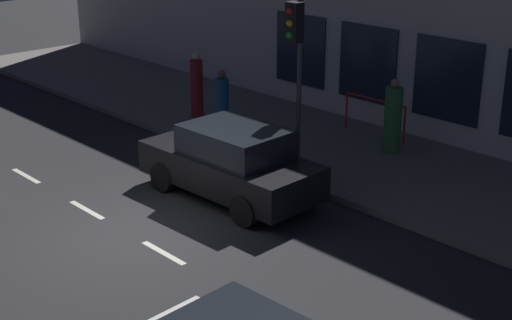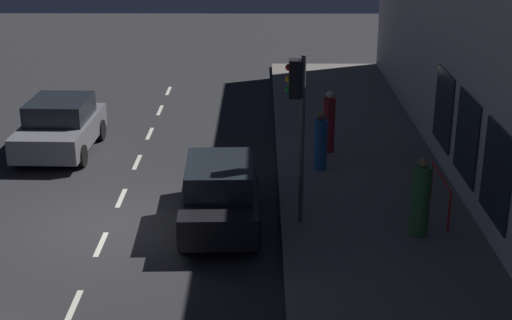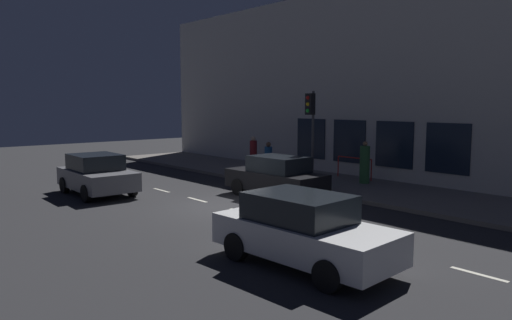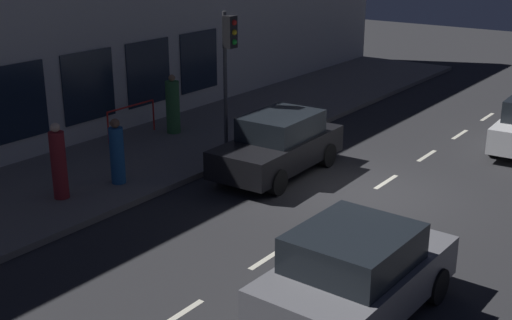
{
  "view_description": "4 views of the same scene",
  "coord_description": "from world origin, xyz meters",
  "px_view_note": "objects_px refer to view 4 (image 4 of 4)",
  "views": [
    {
      "loc": [
        -7.04,
        -10.88,
        6.24
      ],
      "look_at": [
        2.58,
        -0.69,
        1.05
      ],
      "focal_mm": 52.38,
      "sensor_mm": 36.0,
      "label": 1
    },
    {
      "loc": [
        3.52,
        -15.98,
        7.54
      ],
      "look_at": [
        3.42,
        1.08,
        1.23
      ],
      "focal_mm": 53.06,
      "sensor_mm": 36.0,
      "label": 2
    },
    {
      "loc": [
        -9.89,
        -13.03,
        3.55
      ],
      "look_at": [
        1.67,
        0.2,
        1.48
      ],
      "focal_mm": 33.71,
      "sensor_mm": 36.0,
      "label": 3
    },
    {
      "loc": [
        -6.86,
        14.03,
        6.09
      ],
      "look_at": [
        2.01,
        1.85,
        0.97
      ],
      "focal_mm": 47.86,
      "sensor_mm": 36.0,
      "label": 4
    }
  ],
  "objects_px": {
    "pedestrian_1": "(59,163)",
    "pedestrian_2": "(117,154)",
    "pedestrian_0": "(173,106)",
    "parked_car_1": "(356,273)",
    "traffic_light": "(229,51)",
    "parked_car_0": "(279,145)"
  },
  "relations": [
    {
      "from": "pedestrian_0",
      "to": "parked_car_1",
      "type": "bearing_deg",
      "value": -22.42
    },
    {
      "from": "traffic_light",
      "to": "pedestrian_1",
      "type": "distance_m",
      "value": 5.39
    },
    {
      "from": "pedestrian_1",
      "to": "pedestrian_2",
      "type": "bearing_deg",
      "value": -100.28
    },
    {
      "from": "parked_car_1",
      "to": "traffic_light",
      "type": "bearing_deg",
      "value": 143.78
    },
    {
      "from": "pedestrian_0",
      "to": "pedestrian_1",
      "type": "height_order",
      "value": "pedestrian_1"
    },
    {
      "from": "parked_car_0",
      "to": "pedestrian_2",
      "type": "xyz_separation_m",
      "value": [
        2.56,
        3.23,
        0.12
      ]
    },
    {
      "from": "pedestrian_1",
      "to": "pedestrian_2",
      "type": "distance_m",
      "value": 1.51
    },
    {
      "from": "traffic_light",
      "to": "pedestrian_1",
      "type": "xyz_separation_m",
      "value": [
        1.17,
        4.85,
        -2.05
      ]
    },
    {
      "from": "pedestrian_1",
      "to": "pedestrian_2",
      "type": "xyz_separation_m",
      "value": [
        -0.34,
        -1.47,
        -0.08
      ]
    },
    {
      "from": "parked_car_1",
      "to": "pedestrian_0",
      "type": "xyz_separation_m",
      "value": [
        9.38,
        -5.82,
        0.19
      ]
    },
    {
      "from": "traffic_light",
      "to": "pedestrian_1",
      "type": "relative_size",
      "value": 2.16
    },
    {
      "from": "parked_car_0",
      "to": "pedestrian_2",
      "type": "relative_size",
      "value": 2.5
    },
    {
      "from": "parked_car_1",
      "to": "pedestrian_1",
      "type": "bearing_deg",
      "value": 179.25
    },
    {
      "from": "pedestrian_0",
      "to": "pedestrian_2",
      "type": "height_order",
      "value": "pedestrian_0"
    },
    {
      "from": "pedestrian_1",
      "to": "pedestrian_2",
      "type": "relative_size",
      "value": 1.11
    },
    {
      "from": "traffic_light",
      "to": "pedestrian_2",
      "type": "xyz_separation_m",
      "value": [
        0.83,
        3.38,
        -2.13
      ]
    },
    {
      "from": "parked_car_0",
      "to": "pedestrian_0",
      "type": "height_order",
      "value": "pedestrian_0"
    },
    {
      "from": "parked_car_1",
      "to": "pedestrian_0",
      "type": "bearing_deg",
      "value": 149.71
    },
    {
      "from": "parked_car_0",
      "to": "pedestrian_0",
      "type": "xyz_separation_m",
      "value": [
        4.44,
        -0.81,
        0.19
      ]
    },
    {
      "from": "pedestrian_2",
      "to": "pedestrian_1",
      "type": "bearing_deg",
      "value": 122.74
    },
    {
      "from": "traffic_light",
      "to": "parked_car_1",
      "type": "bearing_deg",
      "value": 142.27
    },
    {
      "from": "pedestrian_0",
      "to": "pedestrian_2",
      "type": "xyz_separation_m",
      "value": [
        -1.89,
        4.04,
        -0.07
      ]
    }
  ]
}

